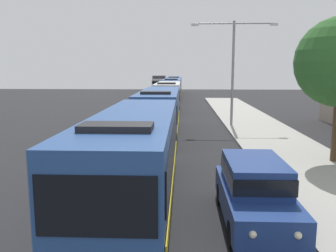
{
  "coord_description": "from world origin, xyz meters",
  "views": [
    {
      "loc": [
        0.29,
        1.31,
        4.51
      ],
      "look_at": [
        -0.37,
        16.75,
        1.99
      ],
      "focal_mm": 37.66,
      "sensor_mm": 36.0,
      "label": 1
    }
  ],
  "objects_px": {
    "bus_fourth_in_line": "(172,89)",
    "streetlamp_mid": "(233,61)",
    "white_suv": "(254,189)",
    "bus_middle": "(168,96)",
    "bus_second_in_line": "(160,110)",
    "bus_lead": "(135,154)",
    "box_truck_oncoming": "(159,83)",
    "bus_rear": "(174,85)"
  },
  "relations": [
    {
      "from": "bus_lead",
      "to": "white_suv",
      "type": "distance_m",
      "value": 4.05
    },
    {
      "from": "bus_lead",
      "to": "bus_fourth_in_line",
      "type": "bearing_deg",
      "value": 90.0
    },
    {
      "from": "bus_lead",
      "to": "bus_middle",
      "type": "bearing_deg",
      "value": 90.0
    },
    {
      "from": "bus_fourth_in_line",
      "to": "box_truck_oncoming",
      "type": "relative_size",
      "value": 1.7
    },
    {
      "from": "bus_middle",
      "to": "white_suv",
      "type": "xyz_separation_m",
      "value": [
        3.7,
        -27.44,
        -0.66
      ]
    },
    {
      "from": "bus_fourth_in_line",
      "to": "box_truck_oncoming",
      "type": "bearing_deg",
      "value": 99.11
    },
    {
      "from": "bus_second_in_line",
      "to": "bus_middle",
      "type": "relative_size",
      "value": 1.0
    },
    {
      "from": "bus_second_in_line",
      "to": "streetlamp_mid",
      "type": "height_order",
      "value": "streetlamp_mid"
    },
    {
      "from": "bus_second_in_line",
      "to": "bus_fourth_in_line",
      "type": "height_order",
      "value": "same"
    },
    {
      "from": "bus_fourth_in_line",
      "to": "streetlamp_mid",
      "type": "xyz_separation_m",
      "value": [
        5.4,
        -23.35,
        3.38
      ]
    },
    {
      "from": "bus_second_in_line",
      "to": "bus_rear",
      "type": "distance_m",
      "value": 40.06
    },
    {
      "from": "bus_middle",
      "to": "box_truck_oncoming",
      "type": "height_order",
      "value": "bus_middle"
    },
    {
      "from": "bus_middle",
      "to": "bus_second_in_line",
      "type": "bearing_deg",
      "value": -90.0
    },
    {
      "from": "bus_second_in_line",
      "to": "box_truck_oncoming",
      "type": "bearing_deg",
      "value": 93.97
    },
    {
      "from": "bus_lead",
      "to": "bus_rear",
      "type": "height_order",
      "value": "same"
    },
    {
      "from": "bus_second_in_line",
      "to": "white_suv",
      "type": "xyz_separation_m",
      "value": [
        3.7,
        -13.94,
        -0.66
      ]
    },
    {
      "from": "bus_second_in_line",
      "to": "box_truck_oncoming",
      "type": "xyz_separation_m",
      "value": [
        -3.3,
        47.57,
        0.01
      ]
    },
    {
      "from": "bus_second_in_line",
      "to": "box_truck_oncoming",
      "type": "height_order",
      "value": "bus_second_in_line"
    },
    {
      "from": "bus_middle",
      "to": "box_truck_oncoming",
      "type": "bearing_deg",
      "value": 95.53
    },
    {
      "from": "white_suv",
      "to": "bus_middle",
      "type": "bearing_deg",
      "value": 97.68
    },
    {
      "from": "box_truck_oncoming",
      "to": "bus_lead",
      "type": "bearing_deg",
      "value": -86.85
    },
    {
      "from": "bus_rear",
      "to": "bus_second_in_line",
      "type": "bearing_deg",
      "value": -90.0
    },
    {
      "from": "white_suv",
      "to": "box_truck_oncoming",
      "type": "height_order",
      "value": "box_truck_oncoming"
    },
    {
      "from": "box_truck_oncoming",
      "to": "streetlamp_mid",
      "type": "distance_m",
      "value": 44.91
    },
    {
      "from": "bus_lead",
      "to": "box_truck_oncoming",
      "type": "distance_m",
      "value": 60.1
    },
    {
      "from": "bus_fourth_in_line",
      "to": "box_truck_oncoming",
      "type": "height_order",
      "value": "bus_fourth_in_line"
    },
    {
      "from": "bus_middle",
      "to": "box_truck_oncoming",
      "type": "xyz_separation_m",
      "value": [
        -3.3,
        34.08,
        0.01
      ]
    },
    {
      "from": "bus_fourth_in_line",
      "to": "streetlamp_mid",
      "type": "height_order",
      "value": "streetlamp_mid"
    },
    {
      "from": "bus_middle",
      "to": "bus_fourth_in_line",
      "type": "relative_size",
      "value": 0.94
    },
    {
      "from": "bus_lead",
      "to": "box_truck_oncoming",
      "type": "xyz_separation_m",
      "value": [
        -3.3,
        60.01,
        0.01
      ]
    },
    {
      "from": "white_suv",
      "to": "streetlamp_mid",
      "type": "distance_m",
      "value": 18.12
    },
    {
      "from": "bus_second_in_line",
      "to": "white_suv",
      "type": "bearing_deg",
      "value": -75.14
    },
    {
      "from": "bus_lead",
      "to": "bus_fourth_in_line",
      "type": "distance_m",
      "value": 39.43
    },
    {
      "from": "bus_rear",
      "to": "streetlamp_mid",
      "type": "distance_m",
      "value": 36.97
    },
    {
      "from": "bus_second_in_line",
      "to": "bus_middle",
      "type": "height_order",
      "value": "same"
    },
    {
      "from": "bus_lead",
      "to": "bus_second_in_line",
      "type": "height_order",
      "value": "same"
    },
    {
      "from": "bus_lead",
      "to": "bus_second_in_line",
      "type": "relative_size",
      "value": 0.96
    },
    {
      "from": "bus_second_in_line",
      "to": "bus_rear",
      "type": "bearing_deg",
      "value": 90.0
    },
    {
      "from": "bus_rear",
      "to": "box_truck_oncoming",
      "type": "xyz_separation_m",
      "value": [
        -3.3,
        7.51,
        0.01
      ]
    },
    {
      "from": "bus_rear",
      "to": "box_truck_oncoming",
      "type": "height_order",
      "value": "bus_rear"
    },
    {
      "from": "bus_lead",
      "to": "streetlamp_mid",
      "type": "bearing_deg",
      "value": 71.44
    },
    {
      "from": "bus_rear",
      "to": "box_truck_oncoming",
      "type": "relative_size",
      "value": 1.72
    }
  ]
}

